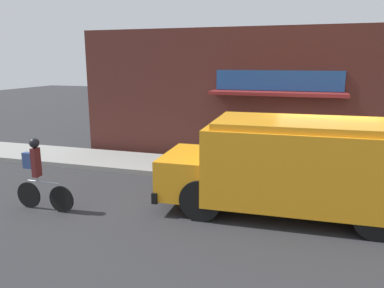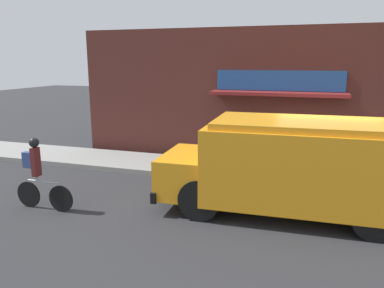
% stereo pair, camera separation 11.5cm
% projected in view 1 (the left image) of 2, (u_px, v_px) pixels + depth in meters
% --- Properties ---
extents(ground_plane, '(70.00, 70.00, 0.00)m').
position_uv_depth(ground_plane, '(323.00, 192.00, 9.70)').
color(ground_plane, '#2B2B2D').
extents(sidewalk, '(28.00, 2.05, 0.14)m').
position_uv_depth(sidewalk, '(322.00, 178.00, 10.64)').
color(sidewalk, gray).
rests_on(sidewalk, ground_plane).
extents(storefront, '(16.70, 0.95, 4.40)m').
position_uv_depth(storefront, '(324.00, 98.00, 11.54)').
color(storefront, '#4C231E').
rests_on(storefront, ground_plane).
extents(school_bus, '(5.62, 2.62, 2.10)m').
position_uv_depth(school_bus, '(297.00, 165.00, 8.14)').
color(school_bus, orange).
rests_on(school_bus, ground_plane).
extents(cyclist, '(1.51, 0.22, 1.67)m').
position_uv_depth(cyclist, '(38.00, 174.00, 8.42)').
color(cyclist, black).
rests_on(cyclist, ground_plane).
extents(trash_bin, '(0.60, 0.60, 0.93)m').
position_uv_depth(trash_bin, '(353.00, 160.00, 10.49)').
color(trash_bin, '#38383D').
rests_on(trash_bin, sidewalk).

